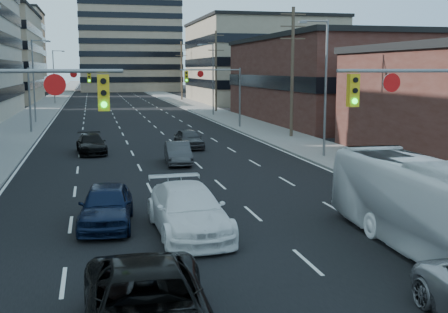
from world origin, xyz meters
TOP-DOWN VIEW (x-y plane):
  - road_surface at (0.00, 130.00)m, footprint 18.00×300.00m
  - sidewalk_left at (-11.50, 130.00)m, footprint 5.00×300.00m
  - sidewalk_right at (11.50, 130.00)m, footprint 5.00×300.00m
  - storefront_right_mid at (24.00, 50.00)m, footprint 20.00×30.00m
  - office_right_far at (25.00, 88.00)m, footprint 22.00×28.00m
  - bg_block_right at (32.00, 130.00)m, footprint 22.00×22.00m
  - signal_near_right at (7.45, 8.00)m, footprint 6.59×0.33m
  - signal_far_left at (-7.68, 45.00)m, footprint 6.09×0.33m
  - signal_far_right at (7.68, 45.00)m, footprint 6.09×0.33m
  - utility_pole_block at (12.20, 36.00)m, footprint 2.20×0.28m
  - utility_pole_midblock at (12.20, 66.00)m, footprint 2.20×0.28m
  - utility_pole_distant at (12.20, 96.00)m, footprint 2.20×0.28m
  - streetlight_left_mid at (-10.34, 55.00)m, footprint 2.03×0.22m
  - streetlight_left_far at (-10.34, 90.00)m, footprint 2.03×0.22m
  - streetlight_right_near at (10.34, 25.00)m, footprint 2.03×0.22m
  - streetlight_right_far at (10.34, 60.00)m, footprint 2.03×0.22m
  - black_pickup at (-3.47, 1.82)m, footprint 2.98×6.10m
  - white_van at (-1.23, 9.88)m, footprint 2.62×6.03m
  - transit_bus at (6.00, 5.69)m, footprint 2.77×10.87m
  - sedan_blue at (-4.06, 11.52)m, footprint 2.35×4.87m
  - sedan_grey_center at (0.66, 24.83)m, footprint 1.69×4.25m
  - sedan_black_far at (-4.58, 30.52)m, footprint 2.25×4.84m
  - sedan_grey_right at (2.52, 31.65)m, footprint 1.94×4.35m

SIDE VIEW (x-z plane):
  - road_surface at x=0.00m, z-range 0.00..0.02m
  - sidewalk_left at x=-11.50m, z-range 0.00..0.15m
  - sidewalk_right at x=11.50m, z-range 0.00..0.15m
  - sedan_black_far at x=-4.58m, z-range 0.00..1.37m
  - sedan_grey_center at x=0.66m, z-range 0.00..1.38m
  - sedan_grey_right at x=2.52m, z-range 0.00..1.45m
  - sedan_blue at x=-4.06m, z-range 0.00..1.60m
  - black_pickup at x=-3.47m, z-range 0.00..1.67m
  - white_van at x=-1.23m, z-range 0.00..1.73m
  - transit_bus at x=6.00m, z-range 0.00..3.01m
  - signal_far_left at x=-7.68m, z-range 1.30..7.30m
  - signal_far_right at x=7.68m, z-range 1.30..7.30m
  - signal_near_right at x=7.45m, z-range 1.33..7.33m
  - storefront_right_mid at x=24.00m, z-range 0.00..9.00m
  - streetlight_left_mid at x=-10.34m, z-range 0.55..9.55m
  - streetlight_left_far at x=-10.34m, z-range 0.55..9.55m
  - streetlight_right_near at x=10.34m, z-range 0.55..9.55m
  - streetlight_right_far at x=10.34m, z-range 0.55..9.55m
  - utility_pole_block at x=12.20m, z-range 0.28..11.28m
  - utility_pole_midblock at x=12.20m, z-range 0.28..11.28m
  - utility_pole_distant at x=12.20m, z-range 0.28..11.28m
  - bg_block_right at x=32.00m, z-range 0.00..12.00m
  - office_right_far at x=25.00m, z-range 0.00..14.00m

